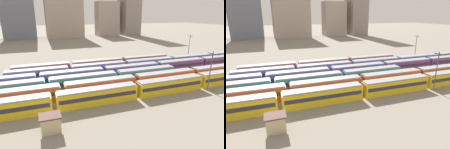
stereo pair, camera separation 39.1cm
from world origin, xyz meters
TOP-DOWN VIEW (x-y plane):
  - ground_plane at (0.00, 13.00)m, footprint 600.00×600.00m
  - train_track_0 at (28.86, 0.00)m, footprint 93.60×3.06m
  - train_track_1 at (40.62, 5.20)m, footprint 112.50×3.06m
  - train_track_2 at (9.09, 10.40)m, footprint 55.80×3.06m
  - train_track_3 at (35.34, 15.60)m, footprint 112.50×3.06m
  - train_track_4 at (44.75, 20.80)m, footprint 112.50×3.06m
  - train_track_5 at (17.62, 26.00)m, footprint 55.80×3.06m
  - catenary_pole_0 at (38.82, -2.71)m, footprint 0.24×3.20m
  - catenary_pole_1 at (59.99, 29.21)m, footprint 0.24×3.20m
  - signal_hut at (-0.63, -7.52)m, footprint 3.60×3.00m
  - distant_building_1 at (-14.10, 130.80)m, footprint 23.30×16.16m
  - distant_building_2 at (19.61, 130.80)m, footprint 29.11×21.33m
  - distant_building_3 at (56.85, 130.80)m, footprint 18.91×13.85m
  - distant_building_4 at (78.14, 130.80)m, footprint 15.08×21.27m

SIDE VIEW (x-z plane):
  - ground_plane at x=0.00m, z-range 0.00..0.00m
  - signal_hut at x=-0.63m, z-range 0.03..3.07m
  - train_track_2 at x=9.09m, z-range 0.03..3.78m
  - train_track_5 at x=17.62m, z-range 0.03..3.78m
  - train_track_0 at x=28.86m, z-range 0.03..3.78m
  - train_track_1 at x=40.62m, z-range 0.03..3.78m
  - train_track_3 at x=35.34m, z-range 0.03..3.78m
  - train_track_4 at x=44.75m, z-range 0.03..3.78m
  - catenary_pole_0 at x=38.82m, z-range 0.55..10.91m
  - catenary_pole_1 at x=59.99m, z-range 0.55..11.06m
  - distant_building_3 at x=56.85m, z-range 0.00..29.02m
  - distant_building_2 at x=19.61m, z-range 0.00..41.15m
  - distant_building_1 at x=-14.10m, z-range 0.00..45.28m
  - distant_building_4 at x=78.14m, z-range 0.00..53.78m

